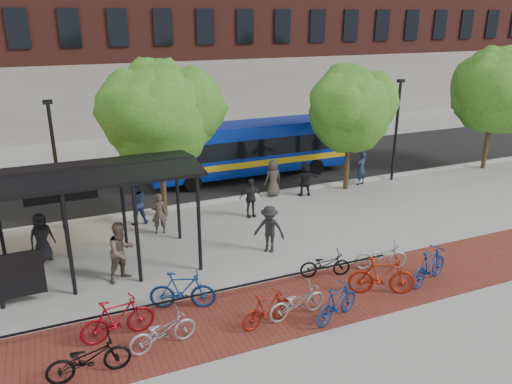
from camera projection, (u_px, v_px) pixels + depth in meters
name	position (u px, v px, depth m)	size (l,w,h in m)	color
ground	(261.00, 234.00, 19.46)	(160.00, 160.00, 0.00)	#9E9E99
asphalt_street	(200.00, 176.00, 26.40)	(160.00, 8.00, 0.01)	black
curb	(226.00, 200.00, 22.91)	(160.00, 0.25, 0.12)	#B7B7B2
brick_strip	(266.00, 311.00, 14.39)	(24.00, 3.00, 0.01)	maroon
bike_rack_rail	(214.00, 305.00, 14.69)	(12.00, 0.05, 0.95)	black
bus_shelter	(21.00, 193.00, 15.04)	(10.60, 3.07, 3.60)	black
tree_b	(160.00, 111.00, 19.80)	(5.15, 4.20, 6.47)	#382619
tree_c	(352.00, 106.00, 23.26)	(4.66, 3.80, 5.92)	#382619
tree_d	(496.00, 87.00, 26.45)	(5.39, 4.40, 6.55)	#382619
lamp_post_left	(56.00, 162.00, 19.08)	(0.35, 0.20, 5.12)	black
lamp_post_right	(396.00, 127.00, 24.99)	(0.35, 0.20, 5.12)	black
bus	(249.00, 146.00, 25.86)	(10.57, 2.55, 2.85)	#08269F
bike_0	(89.00, 358.00, 11.63)	(0.68, 1.94, 1.02)	black
bike_1	(118.00, 319.00, 12.99)	(0.56, 1.97, 1.18)	maroon
bike_2	(163.00, 331.00, 12.69)	(0.63, 1.81, 0.95)	#9D9DA0
bike_3	(183.00, 290.00, 14.37)	(0.54, 1.92, 1.16)	navy
bike_5	(267.00, 309.00, 13.59)	(0.46, 1.64, 0.99)	maroon
bike_6	(297.00, 301.00, 13.99)	(0.63, 1.82, 0.95)	#A0A0A3
bike_7	(337.00, 303.00, 13.83)	(0.50, 1.75, 1.05)	navy
bike_8	(325.00, 264.00, 16.17)	(0.58, 1.66, 0.87)	black
bike_9	(382.00, 276.00, 15.09)	(0.58, 2.04, 1.23)	maroon
bike_10	(381.00, 256.00, 16.66)	(0.62, 1.79, 0.94)	#B4B4B6
bike_11	(429.00, 266.00, 15.75)	(0.55, 1.94, 1.16)	navy
pedestrian_0	(41.00, 237.00, 17.11)	(0.86, 0.56, 1.75)	black
pedestrian_1	(159.00, 213.00, 19.28)	(0.60, 0.39, 1.64)	#463D38
pedestrian_2	(136.00, 203.00, 20.10)	(0.89, 0.69, 1.82)	#1F2949
pedestrian_4	(250.00, 198.00, 20.89)	(0.98, 0.41, 1.67)	#292929
pedestrian_5	(305.00, 179.00, 23.39)	(1.52, 0.48, 1.64)	black
pedestrian_6	(273.00, 178.00, 23.31)	(0.86, 0.56, 1.75)	#463E38
pedestrian_7	(361.00, 168.00, 24.87)	(0.62, 0.41, 1.70)	#1D2D44
pedestrian_8	(122.00, 251.00, 15.81)	(0.96, 0.75, 1.97)	brown
pedestrian_9	(269.00, 229.00, 17.75)	(1.13, 0.65, 1.74)	black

